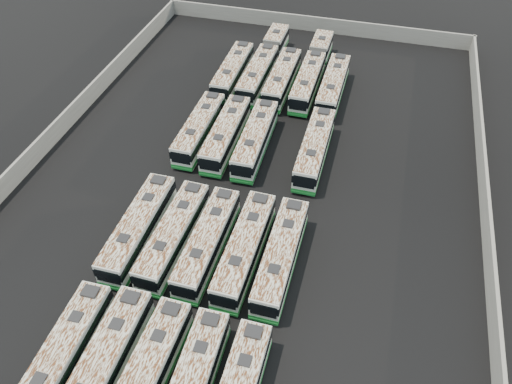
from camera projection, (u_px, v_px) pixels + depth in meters
name	position (u px, v px, depth m)	size (l,w,h in m)	color
ground	(245.00, 193.00, 48.88)	(140.00, 140.00, 0.00)	black
perimeter_wall	(244.00, 185.00, 48.12)	(45.20, 73.20, 2.20)	slate
bus_front_far_left	(63.00, 356.00, 34.71)	(2.55, 11.00, 3.08)	silver
bus_front_left	(104.00, 366.00, 34.11)	(2.46, 11.41, 3.21)	silver
bus_front_center	(146.00, 378.00, 33.55)	(2.55, 11.21, 3.15)	silver
bus_midfront_far_left	(139.00, 228.00, 43.34)	(2.51, 11.44, 3.22)	silver
bus_midfront_left	(174.00, 235.00, 42.77)	(2.64, 11.24, 3.15)	silver
bus_midfront_center	(207.00, 242.00, 42.23)	(2.43, 11.08, 3.12)	silver
bus_midfront_right	(245.00, 249.00, 41.65)	(2.53, 11.38, 3.20)	silver
bus_midfront_far_right	(281.00, 256.00, 41.09)	(2.41, 11.29, 3.18)	silver
bus_midback_far_left	(199.00, 129.00, 53.87)	(2.37, 11.04, 3.11)	silver
bus_midback_left	(226.00, 134.00, 53.15)	(2.56, 11.34, 3.18)	silver
bus_midback_center	(255.00, 139.00, 52.49)	(2.66, 11.40, 3.20)	silver
bus_midback_far_right	(315.00, 149.00, 51.33)	(2.42, 11.39, 3.21)	silver
bus_back_far_left	(233.00, 72.00, 62.51)	(2.53, 11.31, 3.18)	silver
bus_back_left	(264.00, 63.00, 64.11)	(2.54, 17.63, 3.19)	silver
bus_back_center	(282.00, 79.00, 61.27)	(2.44, 11.35, 3.20)	silver
bus_back_right	(312.00, 70.00, 62.82)	(2.47, 17.44, 3.16)	silver
bus_back_far_right	(333.00, 86.00, 60.04)	(2.50, 11.44, 3.22)	silver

